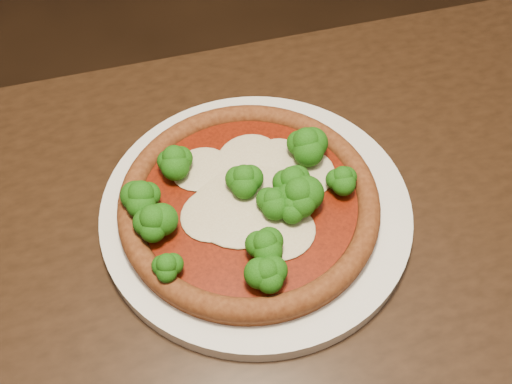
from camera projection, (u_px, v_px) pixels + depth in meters
dining_table at (246, 329)px, 0.65m from camera, size 1.51×1.22×0.75m
plate at (256, 209)px, 0.62m from camera, size 0.34×0.34×0.02m
pizza at (249, 200)px, 0.60m from camera, size 0.28×0.28×0.06m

